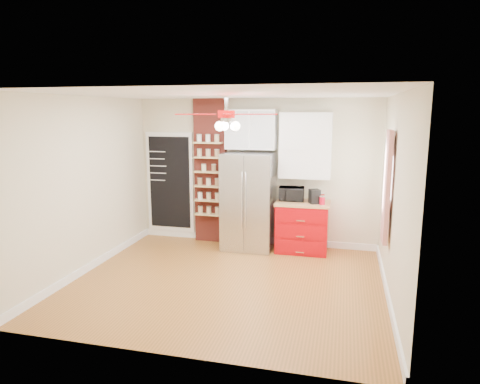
% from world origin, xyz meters
% --- Properties ---
extents(floor, '(4.50, 4.50, 0.00)m').
position_xyz_m(floor, '(0.00, 0.00, 0.00)').
color(floor, '#995C27').
rests_on(floor, ground).
extents(ceiling, '(4.50, 4.50, 0.00)m').
position_xyz_m(ceiling, '(0.00, 0.00, 2.70)').
color(ceiling, white).
rests_on(ceiling, wall_back).
extents(wall_back, '(4.50, 0.02, 2.70)m').
position_xyz_m(wall_back, '(0.00, 2.00, 1.35)').
color(wall_back, beige).
rests_on(wall_back, floor).
extents(wall_front, '(4.50, 0.02, 2.70)m').
position_xyz_m(wall_front, '(0.00, -2.00, 1.35)').
color(wall_front, beige).
rests_on(wall_front, floor).
extents(wall_left, '(0.02, 4.00, 2.70)m').
position_xyz_m(wall_left, '(-2.25, 0.00, 1.35)').
color(wall_left, beige).
rests_on(wall_left, floor).
extents(wall_right, '(0.02, 4.00, 2.70)m').
position_xyz_m(wall_right, '(2.25, 0.00, 1.35)').
color(wall_right, beige).
rests_on(wall_right, floor).
extents(chalkboard, '(0.95, 0.05, 1.95)m').
position_xyz_m(chalkboard, '(-1.70, 1.96, 1.10)').
color(chalkboard, white).
rests_on(chalkboard, wall_back).
extents(brick_pillar, '(0.60, 0.16, 2.70)m').
position_xyz_m(brick_pillar, '(-0.85, 1.92, 1.35)').
color(brick_pillar, maroon).
rests_on(brick_pillar, floor).
extents(fridge, '(0.90, 0.70, 1.75)m').
position_xyz_m(fridge, '(-0.05, 1.63, 0.88)').
color(fridge, '#A8A9AD').
rests_on(fridge, floor).
extents(upper_glass_cabinet, '(0.90, 0.35, 0.70)m').
position_xyz_m(upper_glass_cabinet, '(-0.05, 1.82, 2.15)').
color(upper_glass_cabinet, white).
rests_on(upper_glass_cabinet, wall_back).
extents(red_cabinet, '(0.94, 0.64, 0.90)m').
position_xyz_m(red_cabinet, '(0.92, 1.68, 0.45)').
color(red_cabinet, '#AC030A').
rests_on(red_cabinet, floor).
extents(upper_shelf_unit, '(0.90, 0.30, 1.15)m').
position_xyz_m(upper_shelf_unit, '(0.92, 1.85, 1.88)').
color(upper_shelf_unit, white).
rests_on(upper_shelf_unit, wall_back).
extents(window, '(0.04, 0.75, 1.05)m').
position_xyz_m(window, '(2.23, 0.90, 1.55)').
color(window, white).
rests_on(window, wall_right).
extents(curtain, '(0.06, 0.40, 1.55)m').
position_xyz_m(curtain, '(2.18, 0.35, 1.45)').
color(curtain, red).
rests_on(curtain, wall_right).
extents(ceiling_fan, '(1.40, 1.40, 0.44)m').
position_xyz_m(ceiling_fan, '(0.00, 0.00, 2.42)').
color(ceiling_fan, silver).
rests_on(ceiling_fan, ceiling).
extents(toaster_oven, '(0.47, 0.34, 0.24)m').
position_xyz_m(toaster_oven, '(0.71, 1.75, 1.02)').
color(toaster_oven, black).
rests_on(toaster_oven, red_cabinet).
extents(coffee_maker, '(0.22, 0.24, 0.25)m').
position_xyz_m(coffee_maker, '(1.12, 1.61, 1.02)').
color(coffee_maker, black).
rests_on(coffee_maker, red_cabinet).
extents(canister_left, '(0.10, 0.10, 0.14)m').
position_xyz_m(canister_left, '(1.26, 1.55, 0.97)').
color(canister_left, '#B90A20').
rests_on(canister_left, red_cabinet).
extents(canister_right, '(0.11, 0.11, 0.15)m').
position_xyz_m(canister_right, '(1.24, 1.76, 0.97)').
color(canister_right, '#B61A0A').
rests_on(canister_right, red_cabinet).
extents(pantry_jar_oats, '(0.09, 0.09, 0.12)m').
position_xyz_m(pantry_jar_oats, '(-0.94, 1.77, 1.43)').
color(pantry_jar_oats, beige).
rests_on(pantry_jar_oats, brick_pillar).
extents(pantry_jar_beans, '(0.09, 0.09, 0.12)m').
position_xyz_m(pantry_jar_beans, '(-0.74, 1.77, 1.43)').
color(pantry_jar_beans, olive).
rests_on(pantry_jar_beans, brick_pillar).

